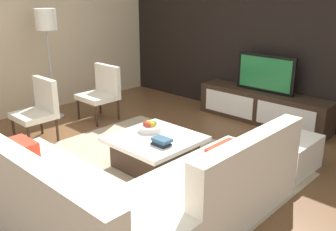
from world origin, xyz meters
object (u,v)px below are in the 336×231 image
object	(u,v)px
media_console	(263,107)
sectional_couch	(127,194)
accent_chair_near	(39,106)
floor_lamp	(46,26)
book_stack	(162,142)
ottoman	(282,151)
fruit_bowl	(150,127)
accent_chair_far	(102,89)
television	(265,73)
coffee_table	(155,151)

from	to	relation	value
media_console	sectional_couch	xyz separation A→B (m)	(0.52, -3.26, 0.03)
sectional_couch	accent_chair_near	distance (m)	2.43
floor_lamp	book_stack	xyz separation A→B (m)	(2.74, -0.25, -1.05)
ottoman	media_console	bearing A→B (deg)	128.26
media_console	book_stack	distance (m)	2.42
fruit_bowl	accent_chair_far	world-z (taller)	accent_chair_far
sectional_couch	accent_chair_far	distance (m)	3.00
accent_chair_near	floor_lamp	bearing A→B (deg)	129.29
media_console	fruit_bowl	size ratio (longest dim) A/B	7.66
floor_lamp	book_stack	distance (m)	2.94
floor_lamp	ottoman	distance (m)	3.93
accent_chair_near	floor_lamp	size ratio (longest dim) A/B	0.50
accent_chair_far	book_stack	bearing A→B (deg)	-22.42
fruit_bowl	floor_lamp	bearing A→B (deg)	179.01
media_console	television	world-z (taller)	television
accent_chair_far	book_stack	xyz separation A→B (m)	(2.11, -0.78, -0.07)
television	ottoman	xyz separation A→B (m)	(1.00, -1.26, -0.59)
fruit_bowl	accent_chair_far	xyz separation A→B (m)	(-1.71, 0.57, 0.06)
coffee_table	accent_chair_near	distance (m)	1.85
sectional_couch	floor_lamp	size ratio (longest dim) A/B	1.37
coffee_table	book_stack	size ratio (longest dim) A/B	4.46
book_stack	television	bearing A→B (deg)	92.93
ottoman	accent_chair_far	world-z (taller)	accent_chair_far
accent_chair_near	book_stack	size ratio (longest dim) A/B	4.11
floor_lamp	fruit_bowl	bearing A→B (deg)	-0.99
coffee_table	fruit_bowl	size ratio (longest dim) A/B	3.37
fruit_bowl	accent_chair_far	distance (m)	1.80
accent_chair_near	floor_lamp	world-z (taller)	floor_lamp
television	accent_chair_far	size ratio (longest dim) A/B	1.11
sectional_couch	ottoman	distance (m)	2.05
television	ottoman	size ratio (longest dim) A/B	1.38
coffee_table	fruit_bowl	distance (m)	0.31
coffee_table	accent_chair_near	bearing A→B (deg)	-164.08
floor_lamp	ottoman	bearing A→B (deg)	13.89
ottoman	fruit_bowl	xyz separation A→B (m)	(-1.28, -0.93, 0.23)
media_console	book_stack	world-z (taller)	media_console
accent_chair_far	fruit_bowl	bearing A→B (deg)	-20.50
fruit_bowl	sectional_couch	bearing A→B (deg)	-53.00
coffee_table	floor_lamp	world-z (taller)	floor_lamp
accent_chair_near	accent_chair_far	world-z (taller)	same
coffee_table	accent_chair_far	distance (m)	2.03
book_stack	floor_lamp	bearing A→B (deg)	174.69
coffee_table	floor_lamp	bearing A→B (deg)	176.81
media_console	accent_chair_far	xyz separation A→B (m)	(-1.99, -1.63, 0.24)
sectional_couch	accent_chair_far	size ratio (longest dim) A/B	2.74
sectional_couch	fruit_bowl	xyz separation A→B (m)	(-0.80, 1.06, 0.15)
television	accent_chair_near	world-z (taller)	television
coffee_table	accent_chair_near	size ratio (longest dim) A/B	1.08
accent_chair_far	book_stack	size ratio (longest dim) A/B	4.11
accent_chair_far	sectional_couch	bearing A→B (deg)	-35.14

